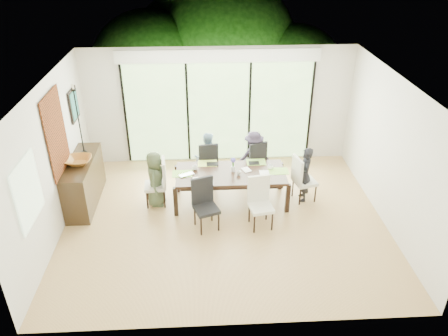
{
  "coord_description": "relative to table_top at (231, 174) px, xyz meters",
  "views": [
    {
      "loc": [
        -0.38,
        -6.78,
        4.92
      ],
      "look_at": [
        0.0,
        0.25,
        1.0
      ],
      "focal_mm": 35.0,
      "sensor_mm": 36.0,
      "label": 1
    }
  ],
  "objects": [
    {
      "name": "candlestick_base",
      "position": [
        -2.91,
        0.49,
        0.31
      ],
      "size": [
        0.1,
        0.1,
        0.04
      ],
      "primitive_type": "cylinder",
      "color": "black",
      "rests_on": "sideboard"
    },
    {
      "name": "hyacinth_stems",
      "position": [
        0.05,
        0.05,
        0.19
      ],
      "size": [
        0.04,
        0.04,
        0.14
      ],
      "primitive_type": "cylinder",
      "color": "#337226",
      "rests_on": "table_top"
    },
    {
      "name": "chair_left_end",
      "position": [
        -1.5,
        0.0,
        -0.15
      ],
      "size": [
        0.44,
        0.44,
        0.98
      ],
      "primitive_type": null,
      "rotation": [
        0.0,
        0.0,
        -1.5
      ],
      "color": "beige",
      "rests_on": "floor"
    },
    {
      "name": "laptop",
      "position": [
        -0.85,
        -0.1,
        0.04
      ],
      "size": [
        0.35,
        0.3,
        0.02
      ],
      "primitive_type": "imported",
      "rotation": [
        0.0,
        0.0,
        0.46
      ],
      "color": "silver",
      "rests_on": "table_top"
    },
    {
      "name": "foliage_mid",
      "position": [
        0.25,
        5.15,
        1.16
      ],
      "size": [
        4.0,
        4.0,
        4.0
      ],
      "primitive_type": "sphere",
      "color": "#14380F",
      "rests_on": "ground"
    },
    {
      "name": "tablet_far_l",
      "position": [
        -0.35,
        0.35,
        0.04
      ],
      "size": [
        0.23,
        0.16,
        0.01
      ],
      "primitive_type": "cube",
      "color": "black",
      "rests_on": "table_top"
    },
    {
      "name": "papers",
      "position": [
        0.7,
        -0.05,
        0.03
      ],
      "size": [
        0.27,
        0.2,
        0.0
      ],
      "primitive_type": "cube",
      "color": "white",
      "rests_on": "table_top"
    },
    {
      "name": "blinds_header",
      "position": [
        -0.15,
        1.81,
        1.86
      ],
      "size": [
        4.4,
        0.06,
        0.28
      ],
      "primitive_type": "cube",
      "color": "white",
      "rests_on": "wall_back"
    },
    {
      "name": "platter_base",
      "position": [
        -0.55,
        -0.3,
        0.04
      ],
      "size": [
        0.23,
        0.23,
        0.02
      ],
      "primitive_type": "cube",
      "color": "white",
      "rests_on": "table_top"
    },
    {
      "name": "chair_far_right",
      "position": [
        0.55,
        0.85,
        -0.15
      ],
      "size": [
        0.53,
        0.53,
        0.98
      ],
      "primitive_type": null,
      "rotation": [
        0.0,
        0.0,
        3.52
      ],
      "color": "black",
      "rests_on": "floor"
    },
    {
      "name": "platter_snacks",
      "position": [
        -0.55,
        -0.3,
        0.06
      ],
      "size": [
        0.18,
        0.18,
        0.01
      ],
      "primitive_type": "cube",
      "color": "orange",
      "rests_on": "table_top"
    },
    {
      "name": "chair_near_right",
      "position": [
        0.5,
        -0.87,
        -0.15
      ],
      "size": [
        0.48,
        0.48,
        0.98
      ],
      "primitive_type": null,
      "rotation": [
        0.0,
        0.0,
        0.17
      ],
      "color": "white",
      "rests_on": "floor"
    },
    {
      "name": "ceiling",
      "position": [
        -0.15,
        -0.65,
        2.06
      ],
      "size": [
        6.0,
        5.0,
        0.01
      ],
      "primitive_type": "cube",
      "color": "white",
      "rests_on": "wall_back"
    },
    {
      "name": "sideboard",
      "position": [
        -2.91,
        0.14,
        -0.18
      ],
      "size": [
        0.47,
        1.66,
        0.93
      ],
      "primitive_type": "cube",
      "color": "black",
      "rests_on": "floor"
    },
    {
      "name": "table_leg_br",
      "position": [
        1.08,
        0.43,
        -0.33
      ],
      "size": [
        0.08,
        0.08,
        0.62
      ],
      "primitive_type": "cube",
      "color": "black",
      "rests_on": "floor"
    },
    {
      "name": "person_left_end",
      "position": [
        -1.48,
        0.0,
        -0.07
      ],
      "size": [
        0.41,
        0.58,
        1.15
      ],
      "primitive_type": "imported",
      "rotation": [
        0.0,
        0.0,
        1.43
      ],
      "color": "#445237",
      "rests_on": "floor"
    },
    {
      "name": "placemat_far_r",
      "position": [
        0.55,
        0.4,
        0.03
      ],
      "size": [
        0.39,
        0.29,
        0.01
      ],
      "primitive_type": "cube",
      "color": "#77A53B",
      "rests_on": "table_top"
    },
    {
      "name": "foliage_left",
      "position": [
        -1.95,
        4.55,
        0.8
      ],
      "size": [
        3.2,
        3.2,
        3.2
      ],
      "primitive_type": "sphere",
      "color": "#14380F",
      "rests_on": "ground"
    },
    {
      "name": "table_leg_fl",
      "position": [
        -1.08,
        -0.43,
        -0.33
      ],
      "size": [
        0.08,
        0.08,
        0.62
      ],
      "primitive_type": "cube",
      "color": "black",
      "rests_on": "floor"
    },
    {
      "name": "foliage_right",
      "position": [
        2.05,
        4.35,
        0.62
      ],
      "size": [
        2.8,
        2.8,
        2.8
      ],
      "primitive_type": "sphere",
      "color": "#14380F",
      "rests_on": "ground"
    },
    {
      "name": "table_leg_fr",
      "position": [
        1.08,
        -0.43,
        -0.33
      ],
      "size": [
        0.08,
        0.08,
        0.62
      ],
      "primitive_type": "cube",
      "color": "black",
      "rests_on": "floor"
    },
    {
      "name": "art_canvas",
      "position": [
        -3.1,
        1.05,
        1.11
      ],
      "size": [
        0.01,
        0.45,
        0.55
      ],
      "primitive_type": "cube",
      "color": "#1B5853",
      "rests_on": "wall_left"
    },
    {
      "name": "candlestick_pan",
      "position": [
        -2.91,
        0.49,
        1.61
      ],
      "size": [
        0.1,
        0.1,
        0.03
      ],
      "primitive_type": "cylinder",
      "color": "black",
      "rests_on": "sideboard"
    },
    {
      "name": "candlestick_shaft",
      "position": [
        -2.91,
        0.49,
        0.96
      ],
      "size": [
        0.02,
        0.02,
        1.3
      ],
      "primitive_type": "cylinder",
      "color": "black",
      "rests_on": "sideboard"
    },
    {
      "name": "art_frame",
      "position": [
        -3.12,
        1.05,
        1.11
      ],
      "size": [
        0.03,
        0.55,
        0.65
      ],
      "primitive_type": "cube",
      "color": "black",
      "rests_on": "wall_left"
    },
    {
      "name": "candle",
      "position": [
        -2.91,
        0.49,
        1.67
      ],
      "size": [
        0.04,
        0.04,
        0.1
      ],
      "primitive_type": "cylinder",
      "color": "silver",
      "rests_on": "sideboard"
    },
    {
      "name": "wall_back",
      "position": [
        -0.15,
        1.86,
        0.71
      ],
      "size": [
        6.0,
        0.02,
        2.7
      ],
      "primitive_type": "cube",
      "color": "silver",
      "rests_on": "floor"
    },
    {
      "name": "foliage_far",
      "position": [
        -0.75,
        5.85,
        0.98
      ],
      "size": [
        3.6,
        3.6,
        3.6
      ],
      "primitive_type": "sphere",
      "color": "#14380F",
      "rests_on": "ground"
    },
    {
      "name": "deck",
      "position": [
        -0.15,
        2.75,
        -0.69
      ],
      "size": [
        6.0,
        1.8,
        0.1
      ],
      "primitive_type": "cube",
      "color": "brown",
      "rests_on": "ground"
    },
    {
      "name": "table_apron",
      "position": [
        0.0,
        0.0,
        -0.08
      ],
      "size": [
        1.96,
        0.8,
        0.09
      ],
      "primitive_type": "cube",
      "color": "black",
      "rests_on": "floor"
    },
    {
      "name": "placemat_right",
      "position": [
        0.95,
        0.0,
        0.03
      ],
      "size": [
        0.39,
        0.29,
        0.01
      ],
      "primitive_type": "cube",
      "color": "#85C245",
      "rests_on": "table_top"
    },
    {
      "name": "placemat_paper",
      "position": [
        -0.55,
        -0.3,
        0.03
      ],
      "size": [
        0.39,
        0.29,
        0.01
      ],
      "primitive_type": "cube",
      "color": "white",
      "rests_on": "table_top"
    },
    {
      "name": "mullion_d",
      "position": [
        1.95,
        1.81,
        0.56
      ],
      "size": [
        0.05,
        0.04,
        2.3
      ],
      "primitive_type": "cube",
      "color": "black",
      "rests_on": "wall_back"
    },
    {
      "name": "rail_top",
      "position": [
        -0.15,
        3.55,
        -0.09
      ],
      "size": [
        6.0,
        0.08,
        0.06
      ],
      "primitive_type": "cube",
      "color": "#503D22",
      "rests_on": "deck"
    },
    {
      "name": "placemat_far_l",
      "position": [
        -0.45,
        0.4,
        0.03
      ],
      "size": [
        0.39,
        0.29,
        0.01
      ],
      "primitive_type": "cube",
      "color": "#A9BD43",
      "rests_on": "table_top"
    },
    {
      "name": "floor",
      "position": [
        -0.15,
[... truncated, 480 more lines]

